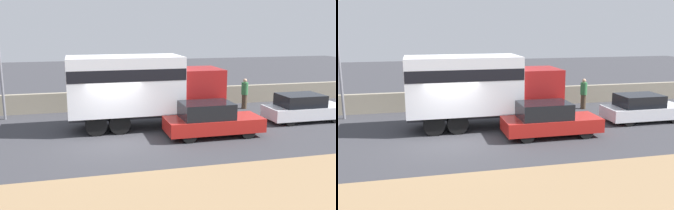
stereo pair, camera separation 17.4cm
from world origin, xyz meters
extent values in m
plane|color=#38383D|center=(0.00, 0.00, 0.00)|extent=(80.00, 80.00, 0.00)
cube|color=#937551|center=(0.00, -6.46, 0.02)|extent=(60.00, 5.16, 0.04)
cube|color=gray|center=(0.00, 6.52, 0.58)|extent=(60.00, 0.35, 1.15)
cylinder|color=slate|center=(-5.50, 5.40, 3.11)|extent=(0.14, 0.14, 6.23)
cube|color=maroon|center=(4.46, 2.03, 1.67)|extent=(2.11, 2.30, 2.44)
cube|color=black|center=(5.49, 2.03, 2.16)|extent=(0.06, 1.96, 1.07)
cube|color=#2D2D33|center=(0.66, 2.03, 0.73)|extent=(5.47, 1.43, 0.25)
cube|color=white|center=(0.66, 2.03, 2.22)|extent=(5.47, 2.60, 2.73)
cube|color=black|center=(0.66, 2.03, 2.79)|extent=(5.45, 2.62, 0.55)
cylinder|color=black|center=(4.46, 3.01, 0.50)|extent=(1.00, 0.28, 1.00)
cylinder|color=black|center=(4.46, 1.05, 0.50)|extent=(1.00, 0.28, 1.00)
cylinder|color=black|center=(-0.84, 3.01, 0.50)|extent=(1.00, 0.28, 1.00)
cylinder|color=black|center=(-0.84, 1.05, 0.50)|extent=(1.00, 0.28, 1.00)
cylinder|color=black|center=(0.25, 3.01, 0.50)|extent=(1.00, 0.28, 1.00)
cylinder|color=black|center=(0.25, 1.05, 0.50)|extent=(1.00, 0.28, 1.00)
cube|color=#B21E19|center=(4.41, -0.28, 0.57)|extent=(4.47, 1.76, 0.63)
cube|color=black|center=(4.05, -0.28, 1.24)|extent=(2.33, 1.62, 0.72)
cylinder|color=black|center=(5.80, 0.48, 0.34)|extent=(0.68, 0.20, 0.68)
cylinder|color=black|center=(5.80, -1.04, 0.34)|extent=(0.68, 0.20, 0.68)
cylinder|color=black|center=(3.02, 0.48, 0.34)|extent=(0.68, 0.20, 0.68)
cylinder|color=black|center=(3.02, -1.04, 0.34)|extent=(0.68, 0.20, 0.68)
cube|color=silver|center=(10.18, 1.19, 0.52)|extent=(4.31, 1.78, 0.62)
cube|color=black|center=(9.84, 1.19, 1.15)|extent=(2.24, 1.63, 0.64)
cylinder|color=black|center=(11.52, 1.96, 0.29)|extent=(0.57, 0.20, 0.57)
cylinder|color=black|center=(11.52, 0.42, 0.29)|extent=(0.57, 0.20, 0.57)
cylinder|color=black|center=(8.84, 1.96, 0.29)|extent=(0.57, 0.20, 0.57)
cylinder|color=black|center=(8.84, 0.42, 0.29)|extent=(0.57, 0.20, 0.57)
cylinder|color=#473828|center=(8.34, 4.79, 0.44)|extent=(0.31, 0.31, 0.89)
cylinder|color=#33723F|center=(8.34, 4.79, 1.25)|extent=(0.41, 0.41, 0.74)
sphere|color=tan|center=(8.34, 4.79, 1.74)|extent=(0.24, 0.24, 0.24)
camera|label=1|loc=(-1.64, -15.96, 5.01)|focal=40.00mm
camera|label=2|loc=(-1.47, -16.00, 5.01)|focal=40.00mm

